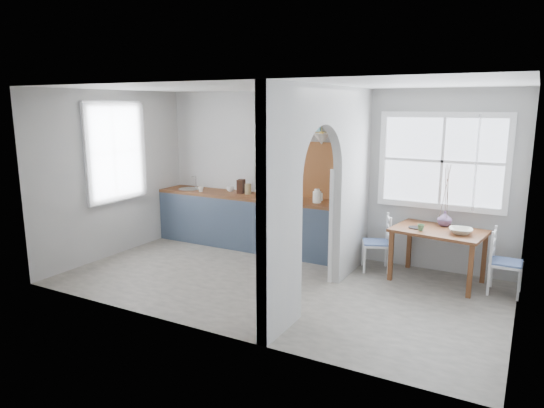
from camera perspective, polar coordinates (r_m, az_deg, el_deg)
The scene contains 26 objects.
floor at distance 6.65m, azimuth 0.40°, elevation -9.31°, with size 5.80×3.20×0.01m, color gray.
ceiling at distance 6.22m, azimuth 0.44°, elevation 13.69°, with size 5.80×3.20×0.01m, color #B8B6B0.
walls at distance 6.30m, azimuth 0.42°, elevation 1.80°, with size 5.81×3.21×2.60m.
partition at distance 6.04m, azimuth 6.55°, elevation 2.74°, with size 0.12×3.20×2.60m.
kitchen_window at distance 8.01m, azimuth -18.10°, elevation 5.85°, with size 0.10×1.16×1.50m, color white, non-canonical shape.
nook_window at distance 7.17m, azimuth 19.39°, elevation 4.75°, with size 1.76×0.10×1.30m, color white, non-canonical shape.
counter at distance 8.15m, azimuth -2.20°, elevation -2.01°, with size 3.50×0.60×0.90m.
sink at distance 8.77m, azimuth -9.64°, elevation 1.70°, with size 0.40×0.40×0.02m, color silver.
backsplash at distance 7.79m, azimuth 4.57°, elevation 4.01°, with size 1.65×0.03×0.90m, color #985625.
shelf at distance 7.65m, azimuth 4.38°, elevation 8.75°, with size 1.75×0.20×0.21m.
pendant_lamp at distance 7.20m, azimuth 5.84°, elevation 7.62°, with size 0.26×0.26×0.16m, color silver.
utensil_rail at distance 6.85m, azimuth 8.51°, elevation 3.73°, with size 0.02×0.02×0.50m, color silver.
dining_table at distance 6.98m, azimuth 18.86°, elevation -5.77°, with size 1.17×0.78×0.73m, color brown, non-canonical shape.
chair_left at distance 7.21m, azimuth 12.15°, elevation -4.44°, with size 0.38×0.38×0.83m, color white, non-canonical shape.
chair_right at distance 6.85m, azimuth 25.86°, elevation -6.19°, with size 0.38×0.38×0.84m, color white, non-canonical shape.
kettle at distance 7.44m, azimuth 5.32°, elevation 0.95°, with size 0.17×0.14×0.21m, color white, non-canonical shape.
mug_a at distance 8.44m, azimuth -8.38°, elevation 1.72°, with size 0.09×0.09×0.09m, color white.
mug_b at distance 8.38m, azimuth -4.92°, elevation 1.79°, with size 0.13×0.13×0.10m, color white.
knife_block at distance 8.22m, azimuth -3.66°, elevation 2.09°, with size 0.11×0.15×0.24m, color #3E1D13.
jar at distance 8.13m, azimuth -2.84°, elevation 1.77°, with size 0.11×0.11×0.18m, color #948254.
towel_magenta at distance 7.19m, azimuth 8.25°, elevation -5.49°, with size 0.02×0.03×0.53m, color #C4357D.
towel_orange at distance 7.16m, azimuth 8.10°, elevation -5.78°, with size 0.02×0.03×0.55m, color gold.
bowl at distance 6.76m, azimuth 21.32°, elevation -2.97°, with size 0.30×0.30×0.07m, color beige.
table_cup at distance 6.74m, azimuth 17.11°, elevation -2.66°, with size 0.09×0.09×0.08m, color #548957.
plate at distance 6.87m, azimuth 16.47°, elevation -2.67°, with size 0.17×0.17×0.01m, color black.
vase at distance 7.10m, azimuth 19.65°, elevation -1.63°, with size 0.20×0.20×0.21m, color #694D75.
Camera 1 is at (2.93, -5.48, 2.37)m, focal length 32.00 mm.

